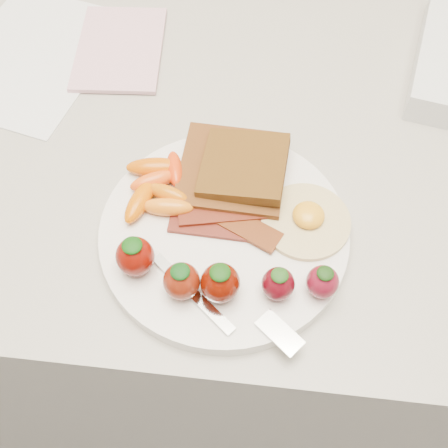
# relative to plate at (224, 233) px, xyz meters

# --- Properties ---
(counter) EXTENTS (2.00, 0.60, 0.90)m
(counter) POSITION_rel_plate_xyz_m (0.00, 0.14, -0.46)
(counter) COLOR gray
(counter) RESTS_ON ground
(plate) EXTENTS (0.27, 0.27, 0.02)m
(plate) POSITION_rel_plate_xyz_m (0.00, 0.00, 0.00)
(plate) COLOR white
(plate) RESTS_ON counter
(toast_lower) EXTENTS (0.12, 0.12, 0.01)m
(toast_lower) POSITION_rel_plate_xyz_m (0.00, 0.07, 0.02)
(toast_lower) COLOR #351F08
(toast_lower) RESTS_ON plate
(toast_upper) EXTENTS (0.10, 0.10, 0.02)m
(toast_upper) POSITION_rel_plate_xyz_m (0.01, 0.07, 0.03)
(toast_upper) COLOR #4E3212
(toast_upper) RESTS_ON toast_lower
(fried_egg) EXTENTS (0.11, 0.11, 0.02)m
(fried_egg) POSITION_rel_plate_xyz_m (0.09, 0.02, 0.01)
(fried_egg) COLOR beige
(fried_egg) RESTS_ON plate
(bacon_strips) EXTENTS (0.12, 0.07, 0.01)m
(bacon_strips) POSITION_rel_plate_xyz_m (0.00, 0.01, 0.01)
(bacon_strips) COLOR #350F04
(bacon_strips) RESTS_ON plate
(baby_carrots) EXTENTS (0.09, 0.11, 0.02)m
(baby_carrots) POSITION_rel_plate_xyz_m (-0.08, 0.04, 0.02)
(baby_carrots) COLOR #E85212
(baby_carrots) RESTS_ON plate
(strawberries) EXTENTS (0.22, 0.06, 0.05)m
(strawberries) POSITION_rel_plate_xyz_m (-0.00, -0.07, 0.03)
(strawberries) COLOR #600A03
(strawberries) RESTS_ON plate
(fork) EXTENTS (0.16, 0.10, 0.00)m
(fork) POSITION_rel_plate_xyz_m (0.02, -0.09, 0.01)
(fork) COLOR silver
(fork) RESTS_ON plate
(paper_sheet) EXTENTS (0.25, 0.29, 0.00)m
(paper_sheet) POSITION_rel_plate_xyz_m (-0.29, 0.26, -0.01)
(paper_sheet) COLOR silver
(paper_sheet) RESTS_ON counter
(notepad) EXTENTS (0.13, 0.18, 0.01)m
(notepad) POSITION_rel_plate_xyz_m (-0.18, 0.28, -0.00)
(notepad) COLOR #D29AA8
(notepad) RESTS_ON paper_sheet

